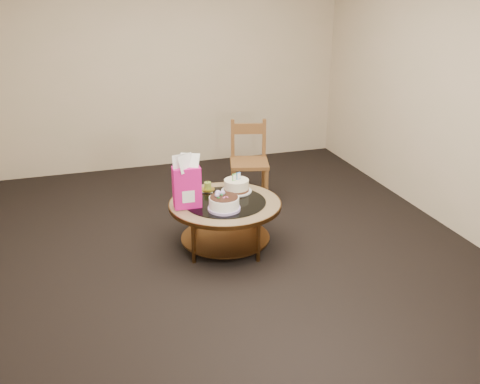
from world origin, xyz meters
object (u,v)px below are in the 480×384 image
object	(u,v)px
coffee_table	(225,210)
decorated_cake	(224,204)
gift_bag	(187,182)
dining_chair	(249,161)
cream_cake	(236,186)

from	to	relation	value
coffee_table	decorated_cake	world-z (taller)	decorated_cake
gift_bag	dining_chair	distance (m)	1.41
coffee_table	decorated_cake	xyz separation A→B (m)	(-0.06, -0.17, 0.13)
decorated_cake	dining_chair	distance (m)	1.36
decorated_cake	coffee_table	bearing A→B (deg)	71.00
cream_cake	decorated_cake	bearing A→B (deg)	-146.04
coffee_table	cream_cake	world-z (taller)	cream_cake
dining_chair	cream_cake	bearing A→B (deg)	-100.93
coffee_table	dining_chair	bearing A→B (deg)	60.99
decorated_cake	cream_cake	distance (m)	0.43
decorated_cake	gift_bag	world-z (taller)	gift_bag
coffee_table	gift_bag	bearing A→B (deg)	-178.86
coffee_table	gift_bag	world-z (taller)	gift_bag
cream_cake	gift_bag	bearing A→B (deg)	177.60
coffee_table	decorated_cake	distance (m)	0.22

